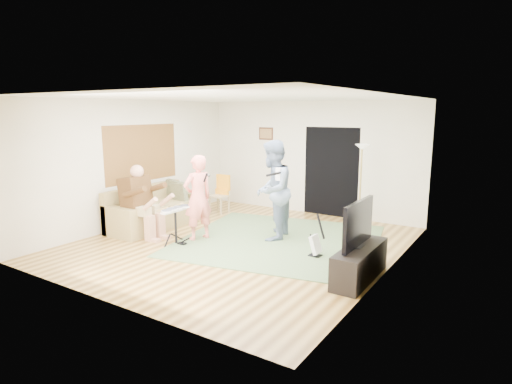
{
  "coord_description": "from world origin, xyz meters",
  "views": [
    {
      "loc": [
        4.46,
        -6.35,
        2.46
      ],
      "look_at": [
        0.18,
        0.3,
        0.96
      ],
      "focal_mm": 30.0,
      "sensor_mm": 36.0,
      "label": 1
    }
  ],
  "objects_px": {
    "sofa": "(152,213)",
    "television": "(358,223)",
    "guitarist": "(273,190)",
    "torchiere_lamp": "(361,171)",
    "singer": "(198,198)",
    "drum_kit": "(176,228)",
    "guitar_spare": "(316,244)",
    "dining_chair": "(220,199)",
    "tv_cabinet": "(360,263)"
  },
  "relations": [
    {
      "from": "tv_cabinet",
      "to": "guitarist",
      "type": "bearing_deg",
      "value": 153.24
    },
    {
      "from": "sofa",
      "to": "drum_kit",
      "type": "height_order",
      "value": "sofa"
    },
    {
      "from": "tv_cabinet",
      "to": "television",
      "type": "bearing_deg",
      "value": 180.0
    },
    {
      "from": "sofa",
      "to": "tv_cabinet",
      "type": "distance_m",
      "value": 4.82
    },
    {
      "from": "sofa",
      "to": "guitarist",
      "type": "distance_m",
      "value": 2.8
    },
    {
      "from": "drum_kit",
      "to": "television",
      "type": "xyz_separation_m",
      "value": [
        3.45,
        0.18,
        0.54
      ]
    },
    {
      "from": "singer",
      "to": "guitar_spare",
      "type": "xyz_separation_m",
      "value": [
        2.35,
        0.3,
        -0.61
      ]
    },
    {
      "from": "tv_cabinet",
      "to": "television",
      "type": "distance_m",
      "value": 0.6
    },
    {
      "from": "guitarist",
      "to": "torchiere_lamp",
      "type": "relative_size",
      "value": 1.08
    },
    {
      "from": "drum_kit",
      "to": "guitarist",
      "type": "bearing_deg",
      "value": 43.0
    },
    {
      "from": "drum_kit",
      "to": "dining_chair",
      "type": "xyz_separation_m",
      "value": [
        -0.85,
        2.48,
        0.02
      ]
    },
    {
      "from": "drum_kit",
      "to": "dining_chair",
      "type": "height_order",
      "value": "dining_chair"
    },
    {
      "from": "guitarist",
      "to": "television",
      "type": "xyz_separation_m",
      "value": [
        2.09,
        -1.08,
        -0.11
      ]
    },
    {
      "from": "drum_kit",
      "to": "guitar_spare",
      "type": "xyz_separation_m",
      "value": [
        2.53,
        0.75,
        -0.09
      ]
    },
    {
      "from": "sofa",
      "to": "guitar_spare",
      "type": "bearing_deg",
      "value": 1.49
    },
    {
      "from": "guitar_spare",
      "to": "dining_chair",
      "type": "xyz_separation_m",
      "value": [
        -3.38,
        1.73,
        0.11
      ]
    },
    {
      "from": "guitar_spare",
      "to": "tv_cabinet",
      "type": "xyz_separation_m",
      "value": [
        0.97,
        -0.57,
        0.03
      ]
    },
    {
      "from": "singer",
      "to": "television",
      "type": "height_order",
      "value": "singer"
    },
    {
      "from": "guitarist",
      "to": "dining_chair",
      "type": "xyz_separation_m",
      "value": [
        -2.21,
        1.21,
        -0.63
      ]
    },
    {
      "from": "tv_cabinet",
      "to": "guitar_spare",
      "type": "bearing_deg",
      "value": 149.78
    },
    {
      "from": "guitarist",
      "to": "dining_chair",
      "type": "bearing_deg",
      "value": -133.05
    },
    {
      "from": "torchiere_lamp",
      "to": "television",
      "type": "bearing_deg",
      "value": -71.17
    },
    {
      "from": "sofa",
      "to": "torchiere_lamp",
      "type": "relative_size",
      "value": 1.2
    },
    {
      "from": "drum_kit",
      "to": "dining_chair",
      "type": "relative_size",
      "value": 0.77
    },
    {
      "from": "sofa",
      "to": "dining_chair",
      "type": "bearing_deg",
      "value": 76.4
    },
    {
      "from": "drum_kit",
      "to": "tv_cabinet",
      "type": "distance_m",
      "value": 3.51
    },
    {
      "from": "sofa",
      "to": "singer",
      "type": "height_order",
      "value": "singer"
    },
    {
      "from": "drum_kit",
      "to": "torchiere_lamp",
      "type": "relative_size",
      "value": 0.4
    },
    {
      "from": "dining_chair",
      "to": "television",
      "type": "distance_m",
      "value": 4.9
    },
    {
      "from": "sofa",
      "to": "guitar_spare",
      "type": "xyz_separation_m",
      "value": [
        3.82,
        0.1,
        -0.07
      ]
    },
    {
      "from": "drum_kit",
      "to": "singer",
      "type": "relative_size",
      "value": 0.43
    },
    {
      "from": "drum_kit",
      "to": "guitar_spare",
      "type": "height_order",
      "value": "guitar_spare"
    },
    {
      "from": "guitar_spare",
      "to": "television",
      "type": "xyz_separation_m",
      "value": [
        0.92,
        -0.57,
        0.63
      ]
    },
    {
      "from": "torchiere_lamp",
      "to": "tv_cabinet",
      "type": "xyz_separation_m",
      "value": [
        1.0,
        -2.78,
        -0.97
      ]
    },
    {
      "from": "dining_chair",
      "to": "tv_cabinet",
      "type": "relative_size",
      "value": 0.66
    },
    {
      "from": "guitarist",
      "to": "television",
      "type": "relative_size",
      "value": 1.77
    },
    {
      "from": "guitar_spare",
      "to": "torchiere_lamp",
      "type": "height_order",
      "value": "torchiere_lamp"
    },
    {
      "from": "dining_chair",
      "to": "singer",
      "type": "bearing_deg",
      "value": -64.73
    },
    {
      "from": "singer",
      "to": "guitar_spare",
      "type": "height_order",
      "value": "singer"
    },
    {
      "from": "guitarist",
      "to": "tv_cabinet",
      "type": "bearing_deg",
      "value": 49.0
    },
    {
      "from": "guitar_spare",
      "to": "singer",
      "type": "bearing_deg",
      "value": -172.71
    },
    {
      "from": "sofa",
      "to": "dining_chair",
      "type": "relative_size",
      "value": 2.31
    },
    {
      "from": "sofa",
      "to": "singer",
      "type": "xyz_separation_m",
      "value": [
        1.47,
        -0.2,
        0.54
      ]
    },
    {
      "from": "sofa",
      "to": "torchiere_lamp",
      "type": "height_order",
      "value": "torchiere_lamp"
    },
    {
      "from": "torchiere_lamp",
      "to": "drum_kit",
      "type": "bearing_deg",
      "value": -130.23
    },
    {
      "from": "singer",
      "to": "television",
      "type": "distance_m",
      "value": 3.28
    },
    {
      "from": "guitar_spare",
      "to": "tv_cabinet",
      "type": "height_order",
      "value": "guitar_spare"
    },
    {
      "from": "sofa",
      "to": "television",
      "type": "relative_size",
      "value": 1.96
    },
    {
      "from": "singer",
      "to": "drum_kit",
      "type": "bearing_deg",
      "value": -2.39
    },
    {
      "from": "guitarist",
      "to": "guitar_spare",
      "type": "relative_size",
      "value": 2.52
    }
  ]
}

